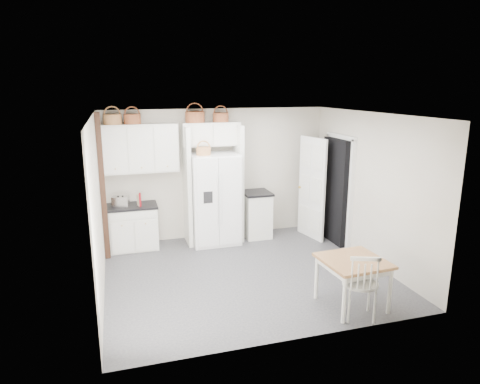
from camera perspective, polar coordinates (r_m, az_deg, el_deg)
name	(u,v)px	position (r m, az deg, el deg)	size (l,w,h in m)	color
floor	(246,273)	(7.23, 0.80, -10.77)	(4.50, 4.50, 0.00)	#2E2D35
ceiling	(247,115)	(6.58, 0.88, 10.28)	(4.50, 4.50, 0.00)	white
wall_back	(217,174)	(8.67, -3.11, 2.45)	(4.50, 4.50, 0.00)	beige
wall_left	(98,209)	(6.50, -18.46, -2.12)	(4.00, 4.00, 0.00)	beige
wall_right	(370,188)	(7.74, 16.94, 0.48)	(4.00, 4.00, 0.00)	beige
refrigerator	(214,199)	(8.35, -3.43, -0.91)	(0.92, 0.74, 1.77)	white
base_cab_left	(133,228)	(8.39, -14.02, -4.66)	(0.88, 0.56, 0.82)	white
base_cab_right	(256,215)	(8.80, 2.16, -3.08)	(0.51, 0.61, 0.90)	white
dining_table	(352,283)	(6.30, 14.70, -11.63)	(0.83, 0.83, 0.70)	brown
windsor_chair	(360,284)	(5.98, 15.75, -11.68)	(0.47, 0.43, 0.97)	white
counter_left	(132,206)	(8.26, -14.19, -1.85)	(0.92, 0.59, 0.04)	black
counter_right	(256,193)	(8.67, 2.19, -0.10)	(0.55, 0.66, 0.04)	black
toaster	(121,202)	(8.16, -15.62, -1.27)	(0.29, 0.17, 0.20)	silver
cookbook_red	(140,200)	(8.16, -13.18, -1.00)	(0.03, 0.16, 0.24)	maroon
cookbook_cream	(139,200)	(8.16, -13.36, -1.09)	(0.03, 0.14, 0.21)	beige
basket_upper_a	(113,119)	(8.12, -16.63, 9.26)	(0.32, 0.32, 0.18)	#9A6244
basket_upper_b	(132,119)	(8.13, -14.16, 9.41)	(0.30, 0.30, 0.18)	maroon
basket_bridge_a	(195,117)	(8.26, -6.03, 9.91)	(0.37, 0.37, 0.21)	maroon
basket_bridge_b	(221,117)	(8.37, -2.59, 9.91)	(0.31, 0.31, 0.18)	maroon
basket_fridge_a	(204,151)	(8.02, -4.88, 5.45)	(0.27, 0.27, 0.14)	#9A6244
upper_cabinet	(140,148)	(8.19, -13.19, 5.69)	(1.40, 0.34, 0.90)	white
bridge_cabinet	(211,134)	(8.35, -3.91, 7.73)	(1.12, 0.34, 0.45)	white
fridge_panel_left	(187,186)	(8.29, -7.05, 0.77)	(0.08, 0.60, 2.30)	white
fridge_panel_right	(238,183)	(8.51, -0.26, 1.22)	(0.08, 0.60, 2.30)	white
trim_post	(103,188)	(7.81, -17.84, 0.53)	(0.09, 0.09, 2.60)	#3C1F18
doorway_void	(336,191)	(8.59, 12.68, 0.14)	(0.18, 0.85, 2.05)	black
door_slab	(312,188)	(8.71, 9.55, 0.48)	(0.80, 0.04, 2.05)	white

